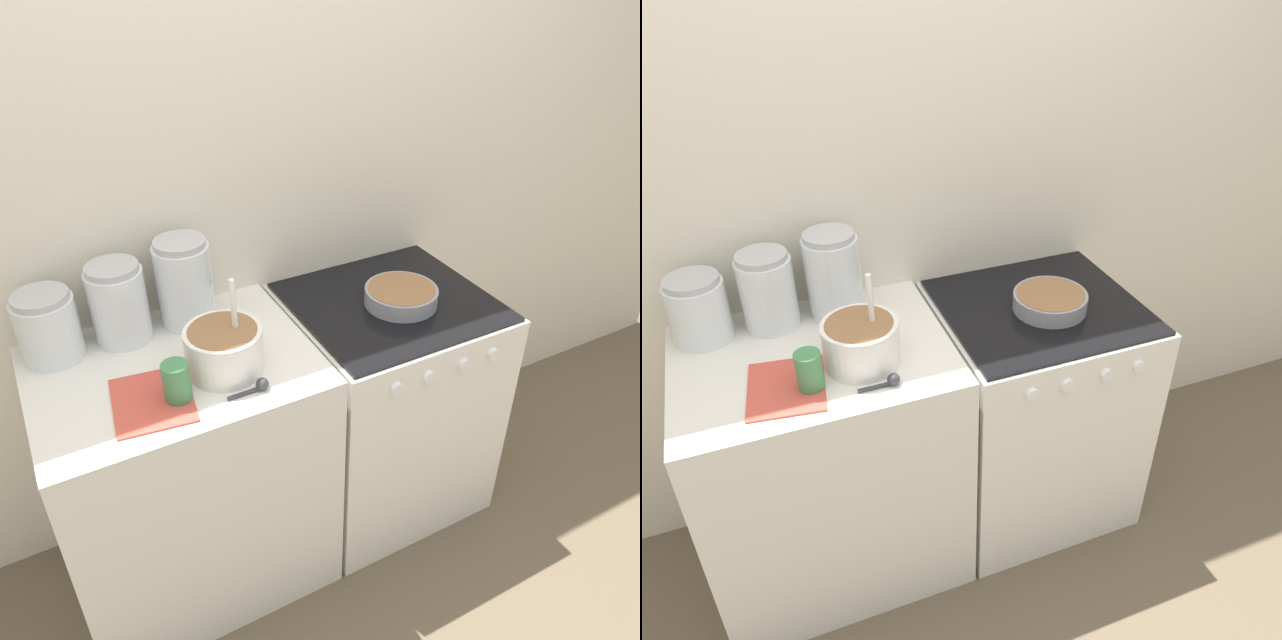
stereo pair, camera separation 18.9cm
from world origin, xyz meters
TOP-DOWN VIEW (x-y plane):
  - ground_plane at (0.00, 0.00)m, footprint 12.00×12.00m
  - wall_back at (0.00, 0.64)m, footprint 4.61×0.05m
  - countertop_cabinet at (-0.40, 0.31)m, footprint 0.81×0.62m
  - stove at (0.35, 0.31)m, footprint 0.66×0.64m
  - mixing_bowl at (-0.27, 0.22)m, footprint 0.22×0.22m
  - baking_pan at (0.36, 0.28)m, footprint 0.24×0.24m
  - storage_jar_left at (-0.69, 0.51)m, footprint 0.17×0.17m
  - storage_jar_middle at (-0.49, 0.51)m, footprint 0.17×0.17m
  - storage_jar_right at (-0.28, 0.51)m, footprint 0.17×0.17m
  - tin_can at (-0.43, 0.15)m, footprint 0.07×0.07m
  - recipe_page at (-0.50, 0.18)m, footprint 0.24×0.28m
  - measuring_spoon at (-0.23, 0.09)m, footprint 0.12×0.04m

SIDE VIEW (x-z plane):
  - ground_plane at x=0.00m, z-range 0.00..0.00m
  - stove at x=0.35m, z-range 0.00..0.89m
  - countertop_cabinet at x=-0.40m, z-range 0.00..0.89m
  - recipe_page at x=-0.50m, z-range 0.89..0.89m
  - measuring_spoon at x=-0.23m, z-range 0.89..0.92m
  - baking_pan at x=0.36m, z-range 0.89..0.95m
  - tin_can at x=-0.43m, z-range 0.89..1.00m
  - mixing_bowl at x=-0.27m, z-range 0.82..1.10m
  - storage_jar_left at x=-0.69m, z-range 0.87..1.08m
  - storage_jar_middle at x=-0.49m, z-range 0.87..1.12m
  - storage_jar_right at x=-0.28m, z-range 0.87..1.15m
  - wall_back at x=0.00m, z-range 0.00..2.40m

